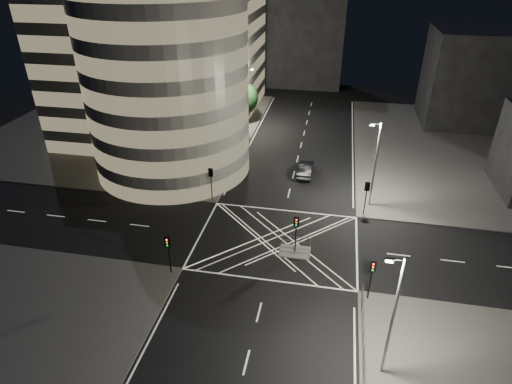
% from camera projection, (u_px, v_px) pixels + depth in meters
% --- Properties ---
extents(ground, '(120.00, 120.00, 0.00)m').
position_uv_depth(ground, '(277.00, 241.00, 43.65)').
color(ground, black).
rests_on(ground, ground).
extents(sidewalk_far_left, '(42.00, 42.00, 0.15)m').
position_uv_depth(sidewalk_far_left, '(129.00, 127.00, 71.41)').
color(sidewalk_far_left, '#484644').
rests_on(sidewalk_far_left, ground).
extents(sidewalk_far_right, '(42.00, 42.00, 0.15)m').
position_uv_depth(sidewalk_far_right, '(502.00, 154.00, 61.89)').
color(sidewalk_far_right, '#484644').
rests_on(sidewalk_far_right, ground).
extents(central_island, '(3.00, 2.00, 0.15)m').
position_uv_depth(central_island, '(295.00, 252.00, 42.01)').
color(central_island, slate).
rests_on(central_island, ground).
extents(office_tower_curved, '(30.00, 29.00, 27.20)m').
position_uv_depth(office_tower_curved, '(146.00, 64.00, 56.77)').
color(office_tower_curved, gray).
rests_on(office_tower_curved, sidewalk_far_left).
extents(office_block_rear, '(24.00, 16.00, 22.00)m').
position_uv_depth(office_block_rear, '(193.00, 43.00, 77.57)').
color(office_block_rear, gray).
rests_on(office_block_rear, sidewalk_far_left).
extents(building_right_far, '(14.00, 12.00, 15.00)m').
position_uv_depth(building_right_far, '(472.00, 78.00, 69.72)').
color(building_right_far, black).
rests_on(building_right_far, sidewalk_far_right).
extents(building_far_end, '(18.00, 8.00, 18.00)m').
position_uv_depth(building_far_end, '(300.00, 42.00, 89.33)').
color(building_far_end, black).
rests_on(building_far_end, ground).
extents(tree_a, '(4.03, 4.03, 6.62)m').
position_uv_depth(tree_a, '(202.00, 157.00, 50.86)').
color(tree_a, black).
rests_on(tree_a, sidewalk_far_left).
extents(tree_b, '(4.95, 4.95, 7.82)m').
position_uv_depth(tree_b, '(215.00, 133.00, 55.64)').
color(tree_b, black).
rests_on(tree_b, sidewalk_far_left).
extents(tree_c, '(4.09, 4.09, 6.59)m').
position_uv_depth(tree_c, '(227.00, 122.00, 61.12)').
color(tree_c, black).
rests_on(tree_c, sidewalk_far_left).
extents(tree_d, '(4.60, 4.60, 7.09)m').
position_uv_depth(tree_d, '(236.00, 108.00, 66.14)').
color(tree_d, black).
rests_on(tree_d, sidewalk_far_left).
extents(tree_e, '(4.57, 4.57, 6.68)m').
position_uv_depth(tree_e, '(244.00, 98.00, 71.45)').
color(tree_e, black).
rests_on(tree_e, sidewalk_far_left).
extents(traffic_signal_fl, '(0.55, 0.22, 4.00)m').
position_uv_depth(traffic_signal_fl, '(211.00, 178.00, 49.46)').
color(traffic_signal_fl, black).
rests_on(traffic_signal_fl, sidewalk_far_left).
extents(traffic_signal_nl, '(0.55, 0.22, 4.00)m').
position_uv_depth(traffic_signal_nl, '(168.00, 248.00, 37.86)').
color(traffic_signal_nl, black).
rests_on(traffic_signal_nl, sidewalk_near_left).
extents(traffic_signal_fr, '(0.55, 0.22, 4.00)m').
position_uv_depth(traffic_signal_fr, '(367.00, 192.00, 46.57)').
color(traffic_signal_fr, black).
rests_on(traffic_signal_fr, sidewalk_far_right).
extents(traffic_signal_nr, '(0.55, 0.22, 4.00)m').
position_uv_depth(traffic_signal_nr, '(372.00, 273.00, 34.97)').
color(traffic_signal_nr, black).
rests_on(traffic_signal_nr, sidewalk_near_right).
extents(traffic_signal_island, '(0.55, 0.22, 4.00)m').
position_uv_depth(traffic_signal_island, '(296.00, 228.00, 40.60)').
color(traffic_signal_island, black).
rests_on(traffic_signal_island, central_island).
extents(street_lamp_left_near, '(1.25, 0.25, 10.00)m').
position_uv_depth(street_lamp_left_near, '(217.00, 139.00, 52.70)').
color(street_lamp_left_near, slate).
rests_on(street_lamp_left_near, sidewalk_far_left).
extents(street_lamp_left_far, '(1.25, 0.25, 10.00)m').
position_uv_depth(street_lamp_left_far, '(247.00, 96.00, 68.05)').
color(street_lamp_left_far, slate).
rests_on(street_lamp_left_far, sidewalk_far_left).
extents(street_lamp_right_far, '(1.25, 0.25, 10.00)m').
position_uv_depth(street_lamp_right_far, '(375.00, 162.00, 47.04)').
color(street_lamp_right_far, slate).
rests_on(street_lamp_right_far, sidewalk_far_right).
extents(street_lamp_right_near, '(1.25, 0.25, 10.00)m').
position_uv_depth(street_lamp_right_near, '(392.00, 315.00, 27.42)').
color(street_lamp_right_near, slate).
rests_on(street_lamp_right_near, sidewalk_near_right).
extents(railing_near_right, '(0.06, 11.70, 1.10)m').
position_uv_depth(railing_near_right, '(364.00, 342.00, 31.58)').
color(railing_near_right, slate).
rests_on(railing_near_right, sidewalk_near_right).
extents(railing_island_south, '(2.80, 0.06, 1.10)m').
position_uv_depth(railing_island_south, '(294.00, 252.00, 40.93)').
color(railing_island_south, slate).
rests_on(railing_island_south, central_island).
extents(railing_island_north, '(2.80, 0.06, 1.10)m').
position_uv_depth(railing_island_north, '(296.00, 241.00, 42.47)').
color(railing_island_north, slate).
rests_on(railing_island_north, central_island).
extents(sedan, '(1.91, 5.18, 1.69)m').
position_uv_depth(sedan, '(306.00, 169.00, 56.03)').
color(sedan, black).
rests_on(sedan, ground).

